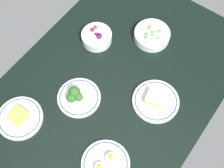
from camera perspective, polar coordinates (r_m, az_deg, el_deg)
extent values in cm
cube|color=black|center=(134.78, 0.00, -0.77)|extent=(123.98, 82.87, 4.00)
cylinder|color=silver|center=(121.27, -1.18, -14.47)|extent=(18.59, 18.59, 1.16)
torus|color=#33478C|center=(120.71, -1.18, -14.41)|extent=(16.86, 16.86, 0.50)
ellipsoid|color=white|center=(119.14, -2.29, -15.14)|extent=(4.62, 4.62, 2.54)
sphere|color=yellow|center=(118.02, -2.31, -15.03)|extent=(1.85, 1.85, 1.85)
ellipsoid|color=white|center=(119.81, -0.21, -13.42)|extent=(4.81, 4.81, 2.65)
sphere|color=yellow|center=(118.65, -0.21, -13.28)|extent=(1.92, 1.92, 1.92)
cylinder|color=silver|center=(145.64, 7.20, 8.91)|extent=(16.38, 16.38, 3.82)
torus|color=silver|center=(144.11, 7.29, 9.35)|extent=(16.53, 16.53, 0.80)
sphere|color=#599E38|center=(143.66, 7.52, 9.50)|extent=(1.31, 1.31, 1.31)
sphere|color=#599E38|center=(142.55, 7.47, 8.88)|extent=(1.22, 1.22, 1.22)
sphere|color=#599E38|center=(144.05, 8.23, 9.52)|extent=(1.18, 1.18, 1.18)
sphere|color=#599E38|center=(144.51, 8.85, 9.69)|extent=(1.36, 1.36, 1.36)
sphere|color=#599E38|center=(145.84, 6.95, 10.65)|extent=(1.01, 1.01, 1.01)
sphere|color=#599E38|center=(144.53, 6.91, 10.17)|extent=(1.59, 1.59, 1.59)
sphere|color=#599E38|center=(142.09, 8.45, 8.34)|extent=(1.03, 1.03, 1.03)
sphere|color=#599E38|center=(142.44, 6.37, 9.12)|extent=(1.53, 1.53, 1.53)
sphere|color=#599E38|center=(143.51, 7.60, 9.38)|extent=(1.23, 1.23, 1.23)
sphere|color=#599E38|center=(141.34, 6.25, 8.50)|extent=(1.44, 1.44, 1.44)
cylinder|color=silver|center=(130.72, -6.07, -2.52)|extent=(18.15, 18.15, 1.18)
torus|color=#33478C|center=(130.19, -6.09, -2.41)|extent=(16.47, 16.47, 0.50)
cylinder|color=#9EBC72|center=(128.48, -6.04, -2.85)|extent=(1.21, 1.21, 2.25)
sphere|color=#2D6023|center=(126.28, -6.14, -2.41)|extent=(3.45, 3.45, 3.45)
cylinder|color=#9EBC72|center=(128.41, -7.37, -3.06)|extent=(1.33, 1.33, 2.63)
sphere|color=#2D6023|center=(125.93, -7.52, -2.55)|extent=(3.79, 3.79, 3.79)
cylinder|color=#9EBC72|center=(129.72, -6.77, -2.05)|extent=(1.75, 1.75, 1.83)
sphere|color=#2D6023|center=(127.21, -6.90, -1.52)|extent=(5.00, 5.00, 5.00)
cylinder|color=silver|center=(130.47, 8.02, -3.16)|extent=(19.54, 19.54, 1.41)
torus|color=#33478C|center=(129.83, 8.06, -3.04)|extent=(17.69, 17.69, 0.50)
cube|color=beige|center=(129.29, 8.09, -2.93)|extent=(7.71, 9.48, 1.20)
cube|color=#E5B24C|center=(128.39, 8.15, -2.75)|extent=(7.71, 9.48, 0.80)
cube|color=beige|center=(127.48, 8.20, -2.56)|extent=(7.71, 9.48, 1.20)
cylinder|color=silver|center=(143.50, -2.82, 8.54)|extent=(13.69, 13.69, 4.51)
torus|color=silver|center=(141.67, -2.86, 9.07)|extent=(13.94, 13.94, 0.80)
sphere|color=#B2232D|center=(143.19, -3.06, 10.41)|extent=(1.60, 1.60, 1.60)
sphere|color=#59144C|center=(140.46, -2.32, 9.03)|extent=(1.74, 1.74, 1.74)
sphere|color=#59144C|center=(140.99, -2.95, 9.18)|extent=(1.43, 1.43, 1.43)
sphere|color=#59144C|center=(140.32, -2.06, 8.87)|extent=(1.47, 1.47, 1.47)
sphere|color=#59144C|center=(139.56, -2.39, 8.63)|extent=(2.08, 2.08, 2.08)
sphere|color=maroon|center=(142.15, -3.63, 9.92)|extent=(1.92, 1.92, 1.92)
cylinder|color=silver|center=(131.66, -16.53, -6.04)|extent=(18.64, 18.64, 1.58)
torus|color=#33478C|center=(130.95, -16.62, -5.92)|extent=(16.91, 16.91, 0.50)
cube|color=#F2D14C|center=(129.71, -16.78, -5.69)|extent=(7.00, 6.21, 2.77)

